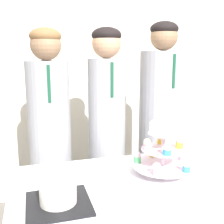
% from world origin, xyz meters
% --- Properties ---
extents(wall_back, '(9.00, 0.06, 2.70)m').
position_xyz_m(wall_back, '(0.00, 1.70, 1.35)').
color(wall_back, beige).
rests_on(wall_back, ground_plane).
extents(round_cake, '(0.26, 0.26, 0.12)m').
position_xyz_m(round_cake, '(-0.45, 0.22, 0.77)').
color(round_cake, black).
rests_on(round_cake, table).
extents(cupcake_stand, '(0.32, 0.32, 0.28)m').
position_xyz_m(cupcake_stand, '(0.11, 0.39, 0.84)').
color(cupcake_stand, silver).
rests_on(cupcake_stand, table).
extents(student_0, '(0.27, 0.28, 1.49)m').
position_xyz_m(student_0, '(-0.43, 0.94, 0.72)').
color(student_0, '#939399').
rests_on(student_0, ground_plane).
extents(student_1, '(0.25, 0.26, 1.50)m').
position_xyz_m(student_1, '(-0.04, 0.94, 0.74)').
color(student_1, '#939399').
rests_on(student_1, ground_plane).
extents(student_2, '(0.32, 0.32, 1.55)m').
position_xyz_m(student_2, '(0.36, 0.94, 0.73)').
color(student_2, '#939399').
rests_on(student_2, ground_plane).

